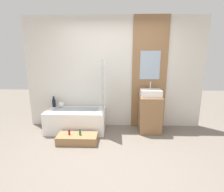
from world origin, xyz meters
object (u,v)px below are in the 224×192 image
(sink, at_px, (151,93))
(bottle_soap_secondary, at_px, (80,132))
(wooden_step_bench, at_px, (77,139))
(vase_tall_dark, at_px, (54,103))
(bathtub, at_px, (76,120))
(bottle_soap_primary, at_px, (69,133))
(vase_round_light, at_px, (61,104))

(sink, relative_size, bottle_soap_secondary, 3.87)
(wooden_step_bench, xyz_separation_m, vase_tall_dark, (-0.73, 0.81, 0.53))
(sink, bearing_deg, bottle_soap_secondary, -157.30)
(bathtub, xyz_separation_m, sink, (1.70, 0.05, 0.65))
(bathtub, xyz_separation_m, bottle_soap_primary, (-0.01, -0.57, -0.04))
(vase_tall_dark, distance_m, vase_round_light, 0.19)
(bottle_soap_secondary, bearing_deg, wooden_step_bench, 180.00)
(vase_tall_dark, distance_m, bottle_soap_primary, 1.07)
(sink, bearing_deg, bathtub, -178.33)
(bottle_soap_secondary, bearing_deg, vase_round_light, 127.85)
(sink, height_order, bottle_soap_primary, sink)
(wooden_step_bench, xyz_separation_m, bottle_soap_secondary, (0.06, 0.00, 0.14))
(vase_tall_dark, bearing_deg, bottle_soap_secondary, -45.70)
(vase_round_light, bearing_deg, vase_tall_dark, 171.64)
(vase_tall_dark, relative_size, bottle_soap_secondary, 2.16)
(wooden_step_bench, distance_m, sink, 1.86)
(vase_tall_dark, bearing_deg, vase_round_light, -8.36)
(sink, bearing_deg, vase_tall_dark, 175.26)
(wooden_step_bench, xyz_separation_m, vase_round_light, (-0.55, 0.78, 0.49))
(bottle_soap_secondary, bearing_deg, vase_tall_dark, 134.30)
(vase_tall_dark, bearing_deg, wooden_step_bench, -47.96)
(wooden_step_bench, height_order, bottle_soap_secondary, bottle_soap_secondary)
(bottle_soap_primary, bearing_deg, bottle_soap_secondary, 0.00)
(sink, relative_size, bottle_soap_primary, 4.29)
(sink, xyz_separation_m, vase_round_light, (-2.10, 0.16, -0.33))
(bathtub, relative_size, sink, 2.93)
(sink, height_order, vase_tall_dark, sink)
(bottle_soap_secondary, bearing_deg, sink, 22.70)
(vase_round_light, distance_m, bottle_soap_secondary, 1.05)
(wooden_step_bench, distance_m, bottle_soap_primary, 0.21)
(bottle_soap_primary, bearing_deg, sink, 20.02)
(bathtub, xyz_separation_m, vase_round_light, (-0.40, 0.21, 0.32))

